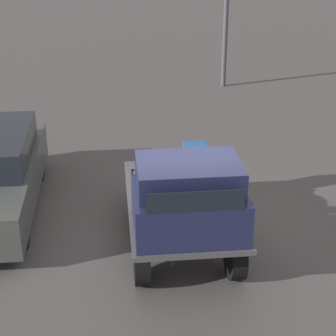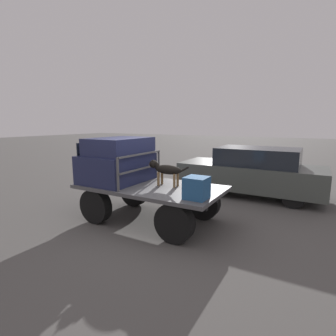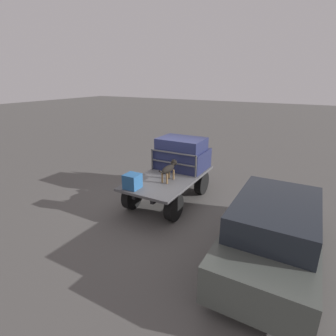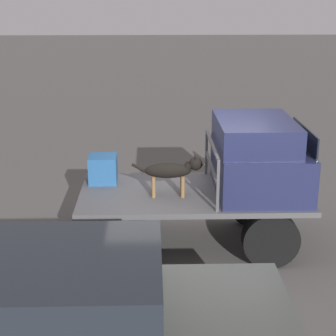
% 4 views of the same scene
% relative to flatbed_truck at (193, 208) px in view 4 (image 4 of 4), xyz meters
% --- Properties ---
extents(ground_plane, '(80.00, 80.00, 0.00)m').
position_rel_flatbed_truck_xyz_m(ground_plane, '(0.00, 0.00, -0.60)').
color(ground_plane, '#514F4C').
extents(flatbed_truck, '(3.40, 1.81, 0.87)m').
position_rel_flatbed_truck_xyz_m(flatbed_truck, '(0.00, 0.00, 0.00)').
color(flatbed_truck, black).
rests_on(flatbed_truck, ground).
extents(truck_cab, '(1.31, 1.69, 1.10)m').
position_rel_flatbed_truck_xyz_m(truck_cab, '(0.97, 0.00, 0.79)').
color(truck_cab, '#1E2347').
rests_on(truck_cab, flatbed_truck).
extents(truck_headboard, '(0.04, 1.69, 0.75)m').
position_rel_flatbed_truck_xyz_m(truck_headboard, '(0.27, 0.00, 0.77)').
color(truck_headboard, '#4C4C4F').
rests_on(truck_headboard, flatbed_truck).
extents(dog, '(1.07, 0.23, 0.62)m').
position_rel_flatbed_truck_xyz_m(dog, '(-0.30, -0.18, 0.66)').
color(dog, brown).
rests_on(dog, flatbed_truck).
extents(cargo_crate, '(0.43, 0.43, 0.43)m').
position_rel_flatbed_truck_xyz_m(cargo_crate, '(-1.38, 0.45, 0.49)').
color(cargo_crate, '#235184').
rests_on(cargo_crate, flatbed_truck).
extents(parked_sedan, '(4.43, 1.77, 1.56)m').
position_rel_flatbed_truck_xyz_m(parked_sedan, '(-1.59, -3.50, 0.19)').
color(parked_sedan, black).
rests_on(parked_sedan, ground).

